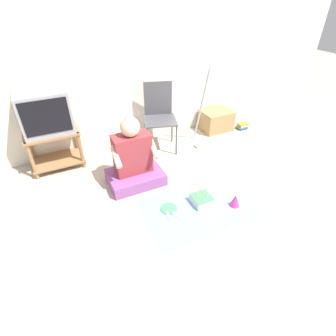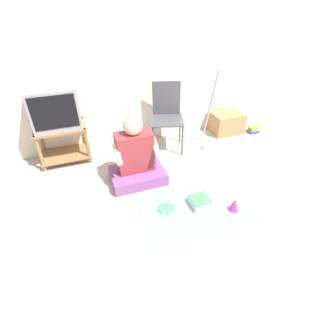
% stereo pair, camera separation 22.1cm
% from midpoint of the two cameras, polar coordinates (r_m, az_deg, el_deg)
% --- Properties ---
extents(ground_plane, '(16.00, 16.00, 0.00)m').
position_cam_midpoint_polar(ground_plane, '(2.79, 10.67, -10.10)').
color(ground_plane, '#BCB29E').
extents(wall_back, '(6.40, 0.06, 2.55)m').
position_cam_midpoint_polar(wall_back, '(3.76, -5.69, 24.53)').
color(wall_back, silver).
rests_on(wall_back, ground_plane).
extents(tv_stand, '(0.63, 0.42, 0.50)m').
position_cam_midpoint_polar(tv_stand, '(3.63, -25.08, 4.35)').
color(tv_stand, '#997047').
rests_on(tv_stand, ground_plane).
extents(tv, '(0.55, 0.41, 0.49)m').
position_cam_midpoint_polar(tv, '(3.45, -26.93, 10.75)').
color(tv, '#99999E').
rests_on(tv, tv_stand).
extents(folding_chair, '(0.54, 0.52, 0.91)m').
position_cam_midpoint_polar(folding_chair, '(3.65, -3.72, 11.95)').
color(folding_chair, '#4C4C51').
rests_on(folding_chair, ground_plane).
extents(cardboard_box_stack, '(0.48, 0.38, 0.32)m').
position_cam_midpoint_polar(cardboard_box_stack, '(4.34, 8.97, 10.21)').
color(cardboard_box_stack, '#A87F51').
rests_on(cardboard_box_stack, ground_plane).
extents(dust_mop, '(0.28, 0.32, 1.12)m').
position_cam_midpoint_polar(dust_mop, '(3.82, 5.82, 9.45)').
color(dust_mop, '#B2ADA3').
rests_on(dust_mop, ground_plane).
extents(book_pile, '(0.20, 0.13, 0.10)m').
position_cam_midpoint_polar(book_pile, '(4.49, 14.55, 8.85)').
color(book_pile, '#284793').
rests_on(book_pile, ground_plane).
extents(person_seated, '(0.63, 0.46, 0.89)m').
position_cam_midpoint_polar(person_seated, '(3.05, -9.58, 1.54)').
color(person_seated, '#8C4C8C').
rests_on(person_seated, ground_plane).
extents(party_cloth, '(1.16, 0.76, 0.01)m').
position_cam_midpoint_polar(party_cloth, '(2.83, 4.16, -8.71)').
color(party_cloth, '#7FC6E0').
rests_on(party_cloth, ground_plane).
extents(birthday_cake, '(0.21, 0.21, 0.14)m').
position_cam_midpoint_polar(birthday_cake, '(2.86, 5.14, -6.92)').
color(birthday_cake, silver).
rests_on(birthday_cake, party_cloth).
extents(party_hat_blue, '(0.11, 0.11, 0.14)m').
position_cam_midpoint_polar(party_hat_blue, '(2.86, 12.28, -6.92)').
color(party_hat_blue, '#CC338C').
rests_on(party_hat_blue, party_cloth).
extents(paper_plate, '(0.17, 0.17, 0.01)m').
position_cam_midpoint_polar(paper_plate, '(2.80, -2.12, -8.85)').
color(paper_plate, '#4CB266').
rests_on(paper_plate, party_cloth).
extents(plastic_spoon_near, '(0.05, 0.14, 0.01)m').
position_cam_midpoint_polar(plastic_spoon_near, '(2.74, -2.39, -10.11)').
color(plastic_spoon_near, white).
rests_on(plastic_spoon_near, party_cloth).
extents(plastic_spoon_far, '(0.05, 0.14, 0.01)m').
position_cam_midpoint_polar(plastic_spoon_far, '(2.74, -0.74, -10.06)').
color(plastic_spoon_far, white).
rests_on(plastic_spoon_far, party_cloth).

